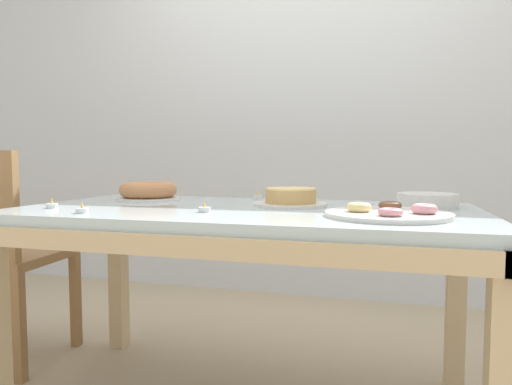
{
  "coord_description": "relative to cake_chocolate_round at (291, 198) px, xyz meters",
  "views": [
    {
      "loc": [
        0.47,
        -1.54,
        0.9
      ],
      "look_at": [
        0.06,
        -0.08,
        0.79
      ],
      "focal_mm": 32.0,
      "sensor_mm": 36.0,
      "label": 1
    }
  ],
  "objects": [
    {
      "name": "tealight_right_edge",
      "position": [
        -0.23,
        -0.27,
        -0.02
      ],
      "size": [
        0.04,
        0.04,
        0.04
      ],
      "color": "silver",
      "rests_on": "dining_table"
    },
    {
      "name": "plate_stack",
      "position": [
        0.48,
        0.09,
        -0.0
      ],
      "size": [
        0.21,
        0.21,
        0.05
      ],
      "color": "silver",
      "rests_on": "dining_table"
    },
    {
      "name": "tealight_near_front",
      "position": [
        -0.04,
        0.21,
        -0.02
      ],
      "size": [
        0.04,
        0.04,
        0.04
      ],
      "color": "silver",
      "rests_on": "dining_table"
    },
    {
      "name": "dining_table",
      "position": [
        -0.14,
        -0.09,
        -0.12
      ],
      "size": [
        1.63,
        0.85,
        0.73
      ],
      "color": "silver",
      "rests_on": "ground"
    },
    {
      "name": "cake_chocolate_round",
      "position": [
        0.0,
        0.0,
        0.0
      ],
      "size": [
        0.27,
        0.27,
        0.07
      ],
      "color": "silver",
      "rests_on": "dining_table"
    },
    {
      "name": "tealight_near_cakes",
      "position": [
        -0.19,
        0.24,
        -0.02
      ],
      "size": [
        0.04,
        0.04,
        0.04
      ],
      "color": "silver",
      "rests_on": "dining_table"
    },
    {
      "name": "wall_back",
      "position": [
        -0.14,
        1.38,
        0.54
      ],
      "size": [
        8.0,
        0.1,
        2.6
      ],
      "primitive_type": "cube",
      "color": "silver",
      "rests_on": "ground"
    },
    {
      "name": "pastry_platter",
      "position": [
        0.34,
        -0.23,
        -0.02
      ],
      "size": [
        0.37,
        0.37,
        0.04
      ],
      "color": "silver",
      "rests_on": "dining_table"
    },
    {
      "name": "tealight_centre",
      "position": [
        -0.59,
        -0.4,
        -0.02
      ],
      "size": [
        0.04,
        0.04,
        0.04
      ],
      "color": "silver",
      "rests_on": "dining_table"
    },
    {
      "name": "cake_golden_bundt",
      "position": [
        -0.63,
        0.09,
        0.01
      ],
      "size": [
        0.27,
        0.27,
        0.08
      ],
      "color": "silver",
      "rests_on": "dining_table"
    },
    {
      "name": "tealight_left_edge",
      "position": [
        -0.79,
        -0.3,
        -0.02
      ],
      "size": [
        0.04,
        0.04,
        0.04
      ],
      "color": "silver",
      "rests_on": "dining_table"
    }
  ]
}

